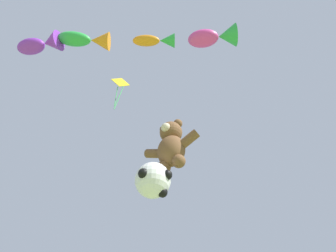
# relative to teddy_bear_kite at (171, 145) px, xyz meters

# --- Properties ---
(teddy_bear_kite) EXTENTS (1.90, 0.84, 1.93)m
(teddy_bear_kite) POSITION_rel_teddy_bear_kite_xyz_m (0.00, 0.00, 0.00)
(teddy_bear_kite) COLOR brown
(soccer_ball_kite) EXTENTS (1.10, 1.10, 1.01)m
(soccer_ball_kite) POSITION_rel_teddy_bear_kite_xyz_m (-0.49, -0.16, -1.23)
(soccer_ball_kite) COLOR white
(fish_kite_magenta) EXTENTS (2.00, 1.48, 0.88)m
(fish_kite_magenta) POSITION_rel_teddy_bear_kite_xyz_m (2.29, -0.44, 4.26)
(fish_kite_magenta) COLOR #E53F9E
(fish_kite_tangerine) EXTENTS (1.59, 1.22, 0.54)m
(fish_kite_tangerine) POSITION_rel_teddy_bear_kite_xyz_m (0.40, -1.66, 3.80)
(fish_kite_tangerine) COLOR orange
(fish_kite_emerald) EXTENTS (1.89, 1.60, 0.69)m
(fish_kite_emerald) POSITION_rel_teddy_bear_kite_xyz_m (-1.75, -3.04, 3.69)
(fish_kite_emerald) COLOR green
(fish_kite_violet) EXTENTS (1.78, 1.18, 0.75)m
(fish_kite_violet) POSITION_rel_teddy_bear_kite_xyz_m (-3.21, -3.82, 3.52)
(fish_kite_violet) COLOR purple
(diamond_kite) EXTENTS (0.60, 0.78, 2.82)m
(diamond_kite) POSITION_rel_teddy_bear_kite_xyz_m (-2.81, -0.10, 5.32)
(diamond_kite) COLOR yellow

